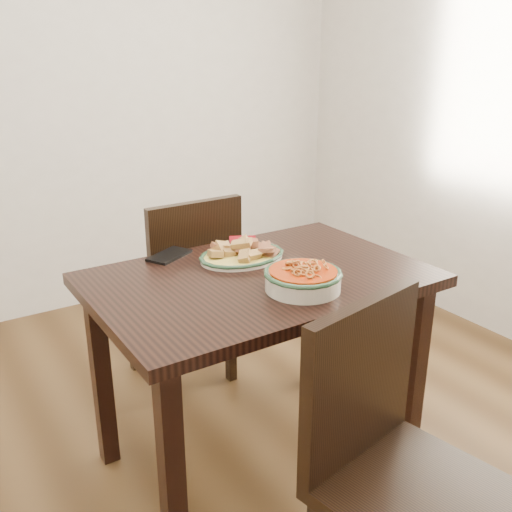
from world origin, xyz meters
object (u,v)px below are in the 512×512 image
dining_table (259,303)px  chair_near (390,455)px  chair_far (186,283)px  smartphone (169,255)px  noodle_bowl (303,277)px  fish_plate (242,247)px

dining_table → chair_near: bearing=-94.2°
chair_far → smartphone: bearing=54.5°
noodle_bowl → chair_near: bearing=-100.8°
fish_plate → noodle_bowl: (0.02, -0.34, -0.00)m
dining_table → chair_far: (0.02, 0.61, -0.14)m
dining_table → fish_plate: fish_plate is taller
chair_near → noodle_bowl: 0.59m
dining_table → noodle_bowl: noodle_bowl is taller
fish_plate → chair_far: bearing=91.7°
chair_far → noodle_bowl: 0.85m
fish_plate → smartphone: size_ratio=1.89×
chair_far → chair_near: 1.30m
chair_far → fish_plate: size_ratio=2.82×
fish_plate → noodle_bowl: 0.34m
noodle_bowl → smartphone: size_ratio=1.49×
chair_far → smartphone: size_ratio=5.33×
chair_near → dining_table: bearing=75.1°
chair_far → fish_plate: chair_far is taller
noodle_bowl → chair_far: bearing=92.1°
fish_plate → smartphone: (-0.21, 0.17, -0.04)m
fish_plate → noodle_bowl: size_ratio=1.26×
chair_near → smartphone: size_ratio=5.33×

